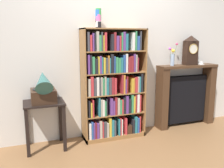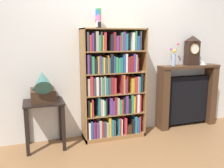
{
  "view_description": "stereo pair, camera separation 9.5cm",
  "coord_description": "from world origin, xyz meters",
  "px_view_note": "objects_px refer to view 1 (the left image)",
  "views": [
    {
      "loc": [
        -1.22,
        -3.18,
        1.5
      ],
      "look_at": [
        -0.02,
        0.08,
        0.82
      ],
      "focal_mm": 38.71,
      "sensor_mm": 36.0,
      "label": 1
    },
    {
      "loc": [
        -1.13,
        -3.21,
        1.5
      ],
      "look_at": [
        -0.02,
        0.08,
        0.82
      ],
      "focal_mm": 38.71,
      "sensor_mm": 36.0,
      "label": 2
    }
  ],
  "objects_px": {
    "mantel_clock": "(191,50)",
    "teacup_with_saucer": "(201,63)",
    "side_table_left": "(44,114)",
    "flower_vase": "(173,57)",
    "gramophone": "(43,89)",
    "fireplace_mantel": "(185,96)",
    "bookshelf": "(113,87)",
    "cup_stack": "(98,18)"
  },
  "relations": [
    {
      "from": "mantel_clock",
      "to": "gramophone",
      "type": "bearing_deg",
      "value": -176.61
    },
    {
      "from": "gramophone",
      "to": "flower_vase",
      "type": "distance_m",
      "value": 2.07
    },
    {
      "from": "side_table_left",
      "to": "flower_vase",
      "type": "bearing_deg",
      "value": 2.67
    },
    {
      "from": "side_table_left",
      "to": "bookshelf",
      "type": "bearing_deg",
      "value": 2.56
    },
    {
      "from": "flower_vase",
      "to": "side_table_left",
      "type": "bearing_deg",
      "value": -177.33
    },
    {
      "from": "side_table_left",
      "to": "fireplace_mantel",
      "type": "xyz_separation_m",
      "value": [
        2.33,
        0.11,
        0.03
      ]
    },
    {
      "from": "fireplace_mantel",
      "to": "flower_vase",
      "type": "bearing_deg",
      "value": -176.71
    },
    {
      "from": "fireplace_mantel",
      "to": "teacup_with_saucer",
      "type": "height_order",
      "value": "teacup_with_saucer"
    },
    {
      "from": "gramophone",
      "to": "bookshelf",
      "type": "bearing_deg",
      "value": 5.46
    },
    {
      "from": "fireplace_mantel",
      "to": "teacup_with_saucer",
      "type": "bearing_deg",
      "value": -4.41
    },
    {
      "from": "cup_stack",
      "to": "teacup_with_saucer",
      "type": "relative_size",
      "value": 2.0
    },
    {
      "from": "gramophone",
      "to": "teacup_with_saucer",
      "type": "xyz_separation_m",
      "value": [
        2.59,
        0.14,
        0.23
      ]
    },
    {
      "from": "side_table_left",
      "to": "flower_vase",
      "type": "height_order",
      "value": "flower_vase"
    },
    {
      "from": "side_table_left",
      "to": "fireplace_mantel",
      "type": "height_order",
      "value": "fireplace_mantel"
    },
    {
      "from": "bookshelf",
      "to": "teacup_with_saucer",
      "type": "distance_m",
      "value": 1.63
    },
    {
      "from": "fireplace_mantel",
      "to": "teacup_with_saucer",
      "type": "xyz_separation_m",
      "value": [
        0.26,
        -0.02,
        0.55
      ]
    },
    {
      "from": "bookshelf",
      "to": "mantel_clock",
      "type": "relative_size",
      "value": 3.39
    },
    {
      "from": "fireplace_mantel",
      "to": "mantel_clock",
      "type": "xyz_separation_m",
      "value": [
        0.03,
        -0.02,
        0.77
      ]
    },
    {
      "from": "gramophone",
      "to": "flower_vase",
      "type": "height_order",
      "value": "flower_vase"
    },
    {
      "from": "side_table_left",
      "to": "teacup_with_saucer",
      "type": "distance_m",
      "value": 2.66
    },
    {
      "from": "cup_stack",
      "to": "gramophone",
      "type": "bearing_deg",
      "value": -169.67
    },
    {
      "from": "side_table_left",
      "to": "teacup_with_saucer",
      "type": "height_order",
      "value": "teacup_with_saucer"
    },
    {
      "from": "side_table_left",
      "to": "fireplace_mantel",
      "type": "distance_m",
      "value": 2.33
    },
    {
      "from": "bookshelf",
      "to": "cup_stack",
      "type": "relative_size",
      "value": 6.12
    },
    {
      "from": "bookshelf",
      "to": "teacup_with_saucer",
      "type": "xyz_separation_m",
      "value": [
        1.6,
        0.05,
        0.3
      ]
    },
    {
      "from": "mantel_clock",
      "to": "teacup_with_saucer",
      "type": "height_order",
      "value": "mantel_clock"
    },
    {
      "from": "mantel_clock",
      "to": "teacup_with_saucer",
      "type": "relative_size",
      "value": 3.61
    },
    {
      "from": "gramophone",
      "to": "teacup_with_saucer",
      "type": "relative_size",
      "value": 3.7
    },
    {
      "from": "mantel_clock",
      "to": "teacup_with_saucer",
      "type": "distance_m",
      "value": 0.31
    },
    {
      "from": "gramophone",
      "to": "side_table_left",
      "type": "bearing_deg",
      "value": 90.0
    },
    {
      "from": "side_table_left",
      "to": "flower_vase",
      "type": "xyz_separation_m",
      "value": [
        2.03,
        0.09,
        0.71
      ]
    },
    {
      "from": "cup_stack",
      "to": "gramophone",
      "type": "height_order",
      "value": "cup_stack"
    },
    {
      "from": "bookshelf",
      "to": "cup_stack",
      "type": "distance_m",
      "value": 1.0
    },
    {
      "from": "teacup_with_saucer",
      "to": "bookshelf",
      "type": "bearing_deg",
      "value": -178.29
    },
    {
      "from": "flower_vase",
      "to": "teacup_with_saucer",
      "type": "relative_size",
      "value": 2.73
    },
    {
      "from": "gramophone",
      "to": "teacup_with_saucer",
      "type": "distance_m",
      "value": 2.61
    },
    {
      "from": "mantel_clock",
      "to": "flower_vase",
      "type": "relative_size",
      "value": 1.32
    },
    {
      "from": "mantel_clock",
      "to": "flower_vase",
      "type": "xyz_separation_m",
      "value": [
        -0.34,
        0.01,
        -0.09
      ]
    },
    {
      "from": "bookshelf",
      "to": "side_table_left",
      "type": "height_order",
      "value": "bookshelf"
    },
    {
      "from": "fireplace_mantel",
      "to": "mantel_clock",
      "type": "bearing_deg",
      "value": -32.64
    },
    {
      "from": "gramophone",
      "to": "fireplace_mantel",
      "type": "distance_m",
      "value": 2.36
    },
    {
      "from": "cup_stack",
      "to": "fireplace_mantel",
      "type": "relative_size",
      "value": 0.25
    }
  ]
}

